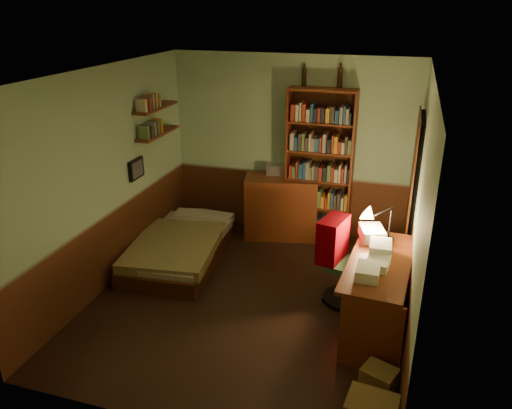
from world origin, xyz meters
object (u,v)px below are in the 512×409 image
(bookshelf, at_px, (319,167))
(cardboard_box_b, at_px, (379,379))
(mini_stereo, at_px, (276,169))
(office_chair, at_px, (348,265))
(bed, at_px, (180,239))
(dresser, at_px, (281,207))
(desk_lamp, at_px, (390,218))
(desk, at_px, (376,294))

(bookshelf, distance_m, cardboard_box_b, 3.27)
(mini_stereo, distance_m, office_chair, 2.12)
(bed, xyz_separation_m, bookshelf, (1.63, 1.18, 0.81))
(dresser, bearing_deg, desk_lamp, -53.18)
(desk_lamp, bearing_deg, office_chair, -164.48)
(dresser, bearing_deg, office_chair, -64.45)
(desk_lamp, bearing_deg, dresser, 136.36)
(desk, relative_size, desk_lamp, 2.80)
(cardboard_box_b, bearing_deg, bookshelf, 111.10)
(mini_stereo, relative_size, cardboard_box_b, 0.89)
(bookshelf, bearing_deg, bed, -144.50)
(dresser, relative_size, office_chair, 1.07)
(dresser, height_order, cardboard_box_b, dresser)
(desk, height_order, cardboard_box_b, desk)
(desk_lamp, xyz_separation_m, office_chair, (-0.41, -0.14, -0.58))
(office_chair, distance_m, cardboard_box_b, 1.47)
(bed, bearing_deg, desk_lamp, -10.04)
(desk, xyz_separation_m, cardboard_box_b, (0.12, -0.94, -0.29))
(mini_stereo, bearing_deg, desk, -61.18)
(dresser, relative_size, bookshelf, 0.47)
(bookshelf, distance_m, desk, 2.31)
(cardboard_box_b, bearing_deg, mini_stereo, 120.85)
(bed, bearing_deg, desk, -21.27)
(bed, distance_m, office_chair, 2.31)
(bed, distance_m, mini_stereo, 1.72)
(dresser, relative_size, desk, 0.69)
(bed, distance_m, dresser, 1.57)
(mini_stereo, distance_m, desk, 2.66)
(bookshelf, relative_size, office_chair, 2.27)
(dresser, relative_size, mini_stereo, 3.93)
(bed, relative_size, cardboard_box_b, 6.49)
(desk_lamp, bearing_deg, cardboard_box_b, -90.28)
(bed, xyz_separation_m, dresser, (1.10, 1.10, 0.17))
(desk_lamp, distance_m, cardboard_box_b, 1.75)
(office_chair, bearing_deg, dresser, 142.30)
(bed, height_order, desk_lamp, desk_lamp)
(bed, xyz_separation_m, desk, (2.63, -0.78, 0.11))
(dresser, distance_m, desk_lamp, 2.16)
(office_chair, bearing_deg, bed, -175.55)
(dresser, bearing_deg, mini_stereo, 119.75)
(dresser, height_order, bookshelf, bookshelf)
(desk, distance_m, cardboard_box_b, 0.99)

